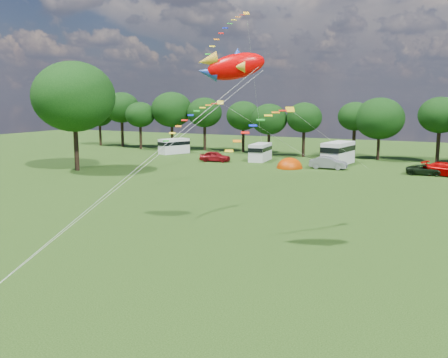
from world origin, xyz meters
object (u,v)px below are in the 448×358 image
at_px(tent_orange, 290,168).
at_px(fish_kite, 230,66).
at_px(car_a, 215,156).
at_px(campervan_c, 338,152).
at_px(car_b, 328,163).
at_px(car_c, 447,170).
at_px(campervan_a, 174,146).
at_px(campervan_b, 260,152).
at_px(car_d, 425,170).
at_px(big_tree, 74,97).

xyz_separation_m(tent_orange, fish_kite, (7.53, -33.75, 10.68)).
bearing_deg(car_a, campervan_c, -80.89).
height_order(car_a, car_b, car_b).
xyz_separation_m(car_b, car_c, (13.73, 0.05, 0.02)).
height_order(car_c, campervan_a, campervan_a).
height_order(campervan_a, campervan_c, campervan_c).
bearing_deg(campervan_a, campervan_b, -74.82).
height_order(car_a, car_d, car_a).
distance_m(campervan_b, tent_orange, 8.29).
bearing_deg(fish_kite, car_c, 48.71).
xyz_separation_m(car_c, campervan_c, (-13.74, 5.16, 0.83)).
bearing_deg(car_b, car_a, 83.87).
height_order(car_b, fish_kite, fish_kite).
relative_size(campervan_c, tent_orange, 1.75).
bearing_deg(tent_orange, car_d, 4.81).
bearing_deg(car_b, campervan_a, 71.20).
distance_m(big_tree, campervan_c, 34.95).
distance_m(car_d, tent_orange, 16.12).
distance_m(big_tree, car_a, 20.71).
distance_m(car_b, campervan_c, 5.28).
xyz_separation_m(car_d, campervan_a, (-38.18, 6.51, 0.69)).
relative_size(car_d, tent_orange, 1.18).
xyz_separation_m(campervan_a, tent_orange, (22.13, -7.86, -1.27)).
xyz_separation_m(car_c, campervan_b, (-24.56, 3.95, 0.53)).
bearing_deg(car_c, campervan_c, 86.33).
height_order(big_tree, car_b, big_tree).
xyz_separation_m(campervan_b, fish_kite, (13.73, -39.11, 9.38)).
relative_size(car_b, campervan_c, 0.67).
distance_m(car_a, car_d, 27.60).
relative_size(big_tree, campervan_b, 2.56).
bearing_deg(car_d, big_tree, 106.21).
bearing_deg(car_c, car_d, 108.40).
distance_m(car_d, fish_kite, 37.51).
bearing_deg(campervan_b, car_b, -115.73).
bearing_deg(campervan_c, fish_kite, -167.30).
distance_m(car_c, campervan_a, 41.00).
bearing_deg(car_c, fish_kite, 179.81).
xyz_separation_m(big_tree, campervan_c, (27.63, 20.07, -7.41)).
height_order(campervan_a, campervan_b, campervan_b).
relative_size(car_a, car_d, 1.01).
distance_m(campervan_c, fish_kite, 41.44).
distance_m(campervan_c, tent_orange, 8.19).
xyz_separation_m(car_c, car_d, (-2.31, -0.06, -0.19)).
height_order(campervan_b, fish_kite, fish_kite).
relative_size(car_c, car_d, 1.20).
relative_size(big_tree, fish_kite, 3.17).
bearing_deg(fish_kite, big_tree, 122.28).
height_order(car_d, campervan_c, campervan_c).
xyz_separation_m(car_c, fish_kite, (-10.83, -35.16, 9.92)).
bearing_deg(big_tree, fish_kite, -33.55).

